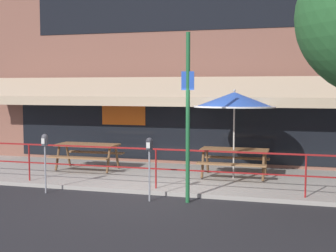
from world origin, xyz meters
name	(u,v)px	position (x,y,z in m)	size (l,w,h in m)	color
ground_plane	(152,195)	(0.00, 0.00, 0.00)	(120.00, 120.00, 0.00)	#232326
patio_deck	(174,177)	(0.00, 2.00, 0.05)	(15.00, 4.00, 0.10)	#9E998E
restaurant_building	(193,55)	(0.00, 4.22, 3.54)	(15.00, 1.60, 7.12)	brown
patio_railing	(156,160)	(0.00, 0.30, 0.80)	(13.84, 0.04, 0.97)	maroon
picnic_table_left	(87,149)	(-2.69, 2.17, 0.71)	(1.80, 1.42, 0.76)	brown
picnic_table_centre	(234,155)	(1.62, 2.21, 0.71)	(1.80, 1.42, 0.76)	brown
patio_umbrella_centre	(234,100)	(1.62, 2.09, 2.18)	(2.14, 2.14, 2.38)	#B7B2A8
parking_meter_near	(45,145)	(-2.52, -0.48, 1.15)	(0.15, 0.16, 1.42)	gray
parking_meter_far	(149,150)	(0.12, -0.58, 1.15)	(0.15, 0.16, 1.42)	gray
street_sign_pole	(188,116)	(0.96, -0.45, 1.91)	(0.28, 0.09, 3.70)	#1E6033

